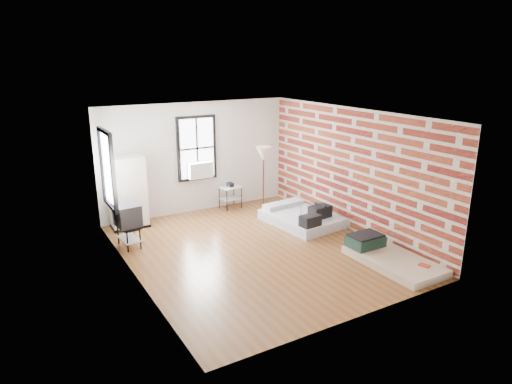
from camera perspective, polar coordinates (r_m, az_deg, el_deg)
ground at (r=9.57m, az=-0.00°, el=-7.25°), size 6.00×6.00×0.00m
room_shell at (r=9.43m, az=0.10°, el=3.53°), size 5.02×6.02×2.80m
mattress_main at (r=11.02m, az=5.78°, el=-3.17°), size 1.49×1.92×0.58m
mattress_bare at (r=9.36m, az=16.04°, el=-7.68°), size 1.00×1.90×0.41m
wardrobe at (r=10.94m, az=-15.72°, el=-0.11°), size 0.86×0.51×1.69m
side_table at (r=12.02m, az=-3.23°, el=0.13°), size 0.57×0.48×0.69m
floor_lamp at (r=11.07m, az=0.94°, el=4.41°), size 0.38×0.38×1.78m
tv_stand at (r=9.87m, az=-15.75°, el=-3.00°), size 0.51×0.69×0.93m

